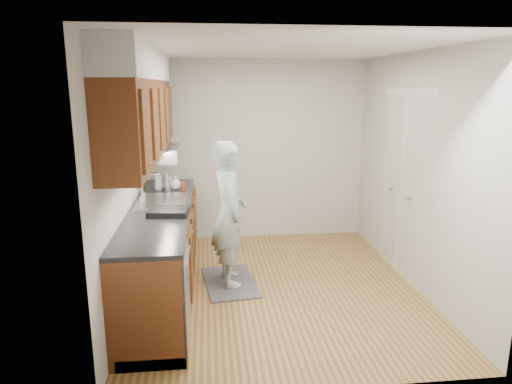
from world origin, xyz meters
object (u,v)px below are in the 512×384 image
soap_bottle_b (167,179)px  soda_can (184,186)px  soap_bottle_a (158,179)px  dish_rack (169,212)px  steel_can (168,186)px  soap_bottle_c (175,182)px  person (229,204)px

soap_bottle_b → soda_can: soap_bottle_b is taller
soap_bottle_a → dish_rack: 1.12m
soap_bottle_a → dish_rack: (0.20, -1.10, -0.10)m
steel_can → soda_can: bearing=5.5°
soap_bottle_c → dish_rack: bearing=-89.8°
person → soda_can: bearing=33.4°
soda_can → person: bearing=-47.8°
soap_bottle_a → soda_can: (0.30, -0.09, -0.07)m
person → soap_bottle_c: bearing=34.1°
dish_rack → soap_bottle_b: bearing=102.0°
soap_bottle_a → soap_bottle_b: (0.09, 0.11, -0.02)m
person → dish_rack: person is taller
soap_bottle_b → dish_rack: (0.11, -1.21, -0.07)m
person → soda_can: person is taller
person → soap_bottle_a: person is taller
soap_bottle_a → person: bearing=-38.8°
person → soap_bottle_b: 1.04m
soda_can → steel_can: bearing=-174.5°
soap_bottle_b → soap_bottle_c: bearing=-43.3°
soda_can → steel_can: (-0.18, -0.02, 0.01)m
soap_bottle_b → soap_bottle_c: soap_bottle_b is taller
soap_bottle_b → soda_can: 0.29m
person → steel_can: bearing=43.1°
soap_bottle_c → steel_can: 0.14m
person → soda_can: 0.75m
soap_bottle_a → soap_bottle_b: bearing=49.3°
soap_bottle_c → dish_rack: 1.11m
soap_bottle_a → dish_rack: soap_bottle_a is taller
person → soap_bottle_c: person is taller
soap_bottle_c → steel_can: soap_bottle_c is taller
person → soap_bottle_c: 0.89m
soap_bottle_a → soda_can: size_ratio=2.29×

